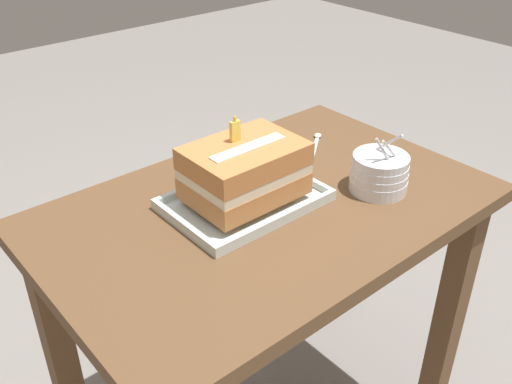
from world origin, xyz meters
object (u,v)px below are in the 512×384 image
Objects in this scene: foil_tray at (245,201)px; birthday_cake at (244,171)px; bowl_stack at (379,173)px; serving_spoon_near_tray at (317,140)px.

birthday_cake is at bearing 90.00° from foil_tray.
foil_tray is 0.31m from bowl_stack.
serving_spoon_near_tray is (0.34, 0.12, -0.00)m from foil_tray.
foil_tray reaches higher than serving_spoon_near_tray.
birthday_cake is at bearing -161.11° from serving_spoon_near_tray.
serving_spoon_near_tray is at bearing 74.72° from bowl_stack.
birthday_cake is at bearing 151.54° from bowl_stack.
bowl_stack is at bearing -28.46° from birthday_cake.
foil_tray is at bearing -161.10° from serving_spoon_near_tray.
foil_tray is 2.93× the size of serving_spoon_near_tray.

